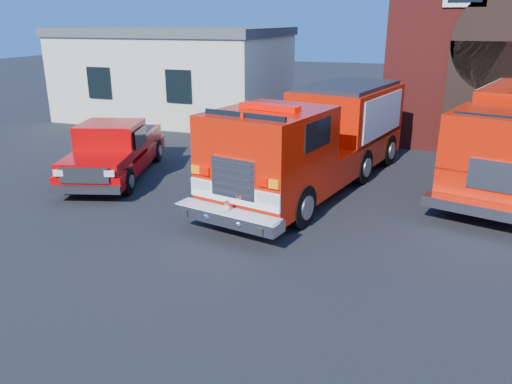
% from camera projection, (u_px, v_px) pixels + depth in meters
% --- Properties ---
extents(ground, '(100.00, 100.00, 0.00)m').
position_uv_depth(ground, '(272.00, 228.00, 11.82)').
color(ground, black).
rests_on(ground, ground).
extents(side_building, '(10.20, 8.20, 4.35)m').
position_uv_depth(side_building, '(180.00, 71.00, 25.49)').
color(side_building, beige).
rests_on(side_building, ground).
extents(fire_engine, '(4.50, 9.42, 2.80)m').
position_uv_depth(fire_engine, '(317.00, 138.00, 14.39)').
color(fire_engine, black).
rests_on(fire_engine, ground).
extents(pickup_truck, '(3.33, 5.67, 1.75)m').
position_uv_depth(pickup_truck, '(115.00, 150.00, 15.55)').
color(pickup_truck, black).
rests_on(pickup_truck, ground).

